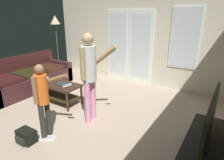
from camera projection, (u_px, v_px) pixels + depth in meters
The scene contains 14 objects.
ground_plane at pixel (73, 120), 3.80m from camera, with size 5.36×5.35×0.02m, color tan.
wall_back_with_doors at pixel (136, 38), 5.48m from camera, with size 5.36×0.09×2.62m.
leather_couch at pixel (27, 79), 5.21m from camera, with size 0.96×2.30×0.85m.
coffee_table at pixel (59, 89), 4.41m from camera, with size 1.01×0.51×0.45m.
flat_screen_tv at pixel (210, 122), 2.26m from camera, with size 0.08×1.18×0.62m.
person_adult at pixel (90, 71), 3.46m from camera, with size 0.62×0.46×1.63m.
person_child at pixel (43, 95), 3.05m from camera, with size 0.54×0.38×1.23m.
floor_lamp at pixel (55, 24), 6.11m from camera, with size 0.30×0.30×1.86m.
backpack at pixel (26, 136), 3.11m from camera, with size 0.30×0.23×0.21m.
loose_keyboard at pixel (42, 138), 3.22m from camera, with size 0.44×0.35×0.02m.
laptop_closed at pixel (62, 84), 4.32m from camera, with size 0.34×0.21×0.02m, color #35363A.
cup_near_edge at pixel (44, 79), 4.52m from camera, with size 0.08×0.08×0.12m, color #3C8455.
cup_by_laptop at pixel (47, 80), 4.45m from camera, with size 0.07×0.07×0.12m, color white.
tv_remote_black at pixel (54, 80), 4.59m from camera, with size 0.17×0.05×0.02m, color black.
Camera 1 is at (2.42, -2.42, 1.96)m, focal length 31.63 mm.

